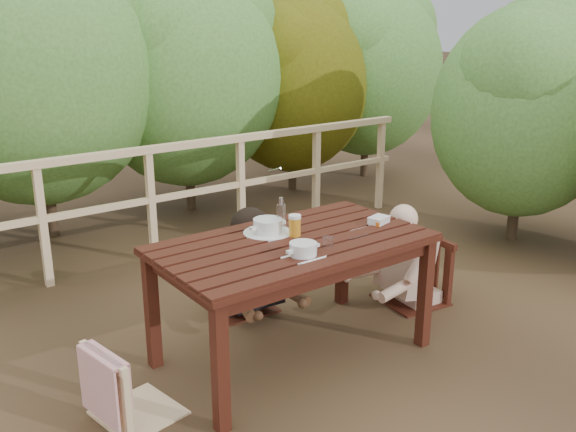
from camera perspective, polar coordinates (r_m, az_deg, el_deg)
ground at (r=4.07m, az=0.43°, el=-12.36°), size 60.00×60.00×0.00m
table at (r=3.89m, az=0.44°, el=-7.58°), size 1.62×0.91×0.75m
chair_left at (r=3.42m, az=-13.80°, el=-11.30°), size 0.47×0.47×0.81m
chair_far at (r=4.49m, az=-4.25°, el=-3.43°), size 0.45×0.45×0.85m
chair_right at (r=4.68m, az=11.28°, el=-2.49°), size 0.50×0.50×0.90m
woman at (r=4.44m, az=-4.44°, el=-1.16°), size 0.53×0.63×1.21m
diner_right at (r=4.65m, az=11.66°, el=-0.37°), size 0.68×0.58×1.25m
railing at (r=5.48m, az=-12.24°, el=0.98°), size 5.60×0.10×1.01m
hedge_row at (r=6.53m, az=-14.33°, el=15.87°), size 6.60×1.60×3.80m
soup_near at (r=3.50m, az=1.37°, el=-3.10°), size 0.26×0.26×0.09m
soup_far at (r=3.86m, az=-1.84°, el=-0.99°), size 0.30×0.30×0.10m
beer_glass at (r=3.80m, az=0.62°, el=-0.97°), size 0.08×0.08×0.15m
bottle at (r=3.87m, az=-0.63°, el=0.05°), size 0.06×0.06×0.23m
tumbler at (r=3.62m, az=3.62°, el=-2.50°), size 0.07×0.07×0.08m
butter_tub at (r=4.08m, az=8.19°, el=-0.46°), size 0.15×0.13×0.06m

